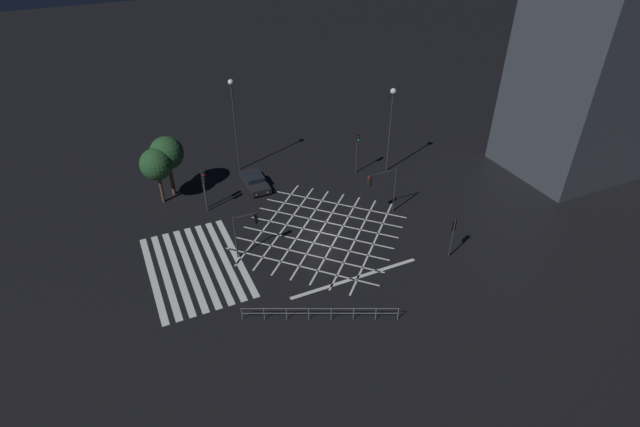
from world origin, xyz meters
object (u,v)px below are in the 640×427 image
traffic_light_median_south (247,225)px  street_tree_near (167,153)px  traffic_light_ne_main (453,230)px  street_lamp_west (391,112)px  traffic_light_sw_cross (204,181)px  traffic_light_sw_main (204,184)px  street_tree_far (156,164)px  waiting_car (255,181)px  street_lamp_east (233,108)px  traffic_light_nw_main (358,144)px  traffic_light_median_north (381,183)px

traffic_light_median_south → street_tree_near: bearing=107.9°
traffic_light_ne_main → street_lamp_west: size_ratio=0.40×
traffic_light_ne_main → street_tree_near: street_tree_near is taller
traffic_light_median_south → street_tree_near: size_ratio=0.66×
traffic_light_ne_main → traffic_light_sw_cross: bearing=47.0°
traffic_light_sw_main → street_tree_near: 4.86m
traffic_light_sw_main → street_tree_far: (-3.20, -3.27, 1.04)m
traffic_light_median_south → waiting_car: (-9.49, 3.57, -2.20)m
street_lamp_east → street_tree_near: (1.90, -6.87, -2.31)m
traffic_light_sw_main → traffic_light_ne_main: traffic_light_sw_main is taller
traffic_light_nw_main → street_tree_far: street_tree_far is taller
traffic_light_ne_main → street_lamp_west: (-13.57, 2.54, 3.78)m
street_tree_near → waiting_car: (1.83, 7.23, -3.65)m
street_lamp_east → street_tree_near: size_ratio=1.62×
traffic_light_sw_main → street_lamp_east: 8.53m
traffic_light_median_south → street_tree_far: (-10.39, -4.79, 1.08)m
traffic_light_median_south → street_tree_far: size_ratio=0.72×
traffic_light_median_south → traffic_light_nw_main: size_ratio=0.85×
street_lamp_east → waiting_car: size_ratio=2.17×
traffic_light_ne_main → waiting_car: traffic_light_ne_main is taller
traffic_light_ne_main → street_lamp_east: bearing=28.4°
traffic_light_sw_main → traffic_light_sw_cross: bearing=170.1°
traffic_light_median_south → waiting_car: traffic_light_median_south is taller
street_tree_far → waiting_car: (0.90, 8.36, -3.28)m
street_tree_far → waiting_car: street_tree_far is taller
traffic_light_sw_main → street_lamp_west: street_lamp_west is taller
traffic_light_nw_main → traffic_light_median_north: 7.51m
traffic_light_sw_main → street_tree_near: size_ratio=0.68×
traffic_light_median_north → waiting_car: bearing=-47.5°
traffic_light_median_north → street_lamp_east: (-12.80, -8.66, 3.31)m
traffic_light_sw_main → street_tree_far: street_tree_far is taller
traffic_light_sw_cross → traffic_light_nw_main: bearing=0.1°
traffic_light_nw_main → street_tree_near: 17.59m
traffic_light_median_north → traffic_light_nw_main: bearing=-102.8°
traffic_light_nw_main → street_lamp_east: street_lamp_east is taller
traffic_light_nw_main → waiting_car: traffic_light_nw_main is taller
street_lamp_east → street_tree_far: size_ratio=1.77×
traffic_light_median_south → traffic_light_sw_main: bearing=102.0°
street_tree_near → street_tree_far: size_ratio=1.09×
traffic_light_nw_main → traffic_light_median_north: (7.32, -1.66, 0.03)m
traffic_light_median_north → street_tree_near: size_ratio=0.76×
traffic_light_sw_cross → traffic_light_sw_main: traffic_light_sw_main is taller
traffic_light_sw_cross → street_lamp_west: bearing=-2.6°
traffic_light_ne_main → street_tree_far: (-17.06, -18.77, 1.40)m
traffic_light_ne_main → traffic_light_median_north: bearing=16.6°
street_tree_far → traffic_light_ne_main: bearing=47.7°
street_tree_near → street_tree_far: (0.93, -1.13, -0.38)m
traffic_light_sw_main → traffic_light_ne_main: 20.80m
traffic_light_median_north → street_lamp_east: size_ratio=0.47×
traffic_light_sw_main → street_tree_far: size_ratio=0.74×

